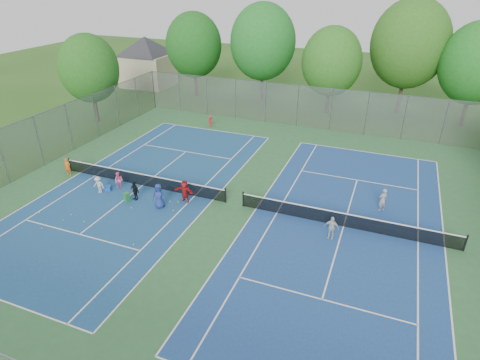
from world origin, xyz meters
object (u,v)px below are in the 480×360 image
net_left (142,180)px  net_right (344,220)px  ball_hopper (127,197)px  ball_crate (108,188)px  instructor (383,200)px

net_left → net_right: bearing=0.0°
net_right → ball_hopper: (-13.70, -2.25, -0.14)m
net_right → ball_crate: (-15.82, -1.47, -0.28)m
net_right → ball_hopper: net_right is taller
net_left → ball_crate: bearing=-141.0°
net_left → ball_crate: 2.36m
ball_crate → instructor: (17.74, 4.19, 0.61)m
net_right → ball_crate: bearing=-174.7°
net_right → instructor: instructor is taller
ball_crate → ball_hopper: size_ratio=0.63×
net_left → ball_hopper: 2.27m
net_left → net_right: same height
net_right → instructor: (1.92, 2.72, 0.32)m
net_left → ball_hopper: (0.30, -2.25, -0.14)m
net_left → ball_hopper: bearing=-82.4°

